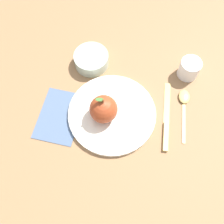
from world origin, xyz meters
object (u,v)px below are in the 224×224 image
Objects in this scene: dinner_plate at (112,114)px; knife at (166,122)px; apple at (103,109)px; cup at (190,68)px; linen_napkin at (60,116)px; side_bowl at (91,59)px; spoon at (184,102)px.

dinner_plate is 0.16m from knife.
apple reaches higher than cup.
knife is 0.32m from linen_napkin.
side_bowl is 0.31m from cup.
linen_napkin is (0.30, 0.30, -0.03)m from cup.
apple reaches higher than linen_napkin.
cup reaches higher than linen_napkin.
apple is at bearing -156.32° from linen_napkin.
knife is at bearing 89.17° from cup.
spoon is at bearing -144.61° from apple.
apple reaches higher than side_bowl.
side_bowl is at bearing -45.28° from dinner_plate.
knife is 1.27× the size of spoon.
apple is at bearing 19.47° from knife.
spoon is (-0.32, 0.01, -0.02)m from side_bowl.
knife is (-0.30, 0.09, -0.02)m from side_bowl.
dinner_plate is 4.07× the size of cup.
spoon reaches higher than knife.
knife is at bearing -163.75° from dinner_plate.
knife is (-0.18, -0.06, -0.05)m from apple.
side_bowl is 1.72× the size of cup.
knife is at bearing -158.77° from linen_napkin.
dinner_plate is 0.16m from linen_napkin.
cup is 0.43m from linen_napkin.
linen_napkin is at bearing 31.31° from spoon.
cup is 0.29× the size of knife.
cup is at bearing -134.75° from linen_napkin.
spoon is (-0.03, -0.08, 0.00)m from knife.
apple is 0.45× the size of knife.
linen_napkin is at bearing 26.38° from dinner_plate.
spoon is 0.38m from linen_napkin.
spoon is (-0.20, -0.14, -0.05)m from apple.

